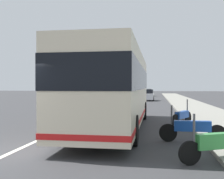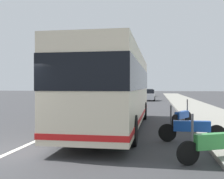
% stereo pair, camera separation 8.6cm
% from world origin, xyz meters
% --- Properties ---
extents(ground_plane, '(220.00, 220.00, 0.00)m').
position_xyz_m(ground_plane, '(0.00, 0.00, 0.00)').
color(ground_plane, '#38383A').
extents(sidewalk_curb, '(110.00, 3.60, 0.14)m').
position_xyz_m(sidewalk_curb, '(10.00, -7.48, 0.07)').
color(sidewalk_curb, gray).
rests_on(sidewalk_curb, ground).
extents(lane_divider_line, '(110.00, 0.16, 0.01)m').
position_xyz_m(lane_divider_line, '(10.00, 0.00, 0.00)').
color(lane_divider_line, silver).
rests_on(lane_divider_line, ground).
extents(coach_bus, '(11.25, 2.59, 3.35)m').
position_xyz_m(coach_bus, '(5.16, -2.27, 1.89)').
color(coach_bus, beige).
rests_on(coach_bus, ground).
extents(motorcycle_far_end, '(1.01, 1.95, 1.25)m').
position_xyz_m(motorcycle_far_end, '(-0.01, -5.61, 0.47)').
color(motorcycle_far_end, black).
rests_on(motorcycle_far_end, ground).
extents(motorcycle_by_tree, '(0.25, 2.25, 1.26)m').
position_xyz_m(motorcycle_by_tree, '(2.48, -5.34, 0.47)').
color(motorcycle_by_tree, black).
rests_on(motorcycle_by_tree, ground).
extents(motorcycle_mid_row, '(1.99, 1.09, 1.28)m').
position_xyz_m(motorcycle_mid_row, '(5.97, -5.33, 0.48)').
color(motorcycle_mid_row, black).
rests_on(motorcycle_mid_row, ground).
extents(car_ahead_same_lane, '(4.09, 1.90, 1.51)m').
position_xyz_m(car_ahead_same_lane, '(30.03, -2.93, 0.73)').
color(car_ahead_same_lane, silver).
rests_on(car_ahead_same_lane, ground).
extents(car_oncoming, '(4.51, 2.12, 1.52)m').
position_xyz_m(car_oncoming, '(38.41, 2.91, 0.71)').
color(car_oncoming, gold).
rests_on(car_oncoming, ground).
extents(car_behind_bus, '(4.59, 1.95, 1.43)m').
position_xyz_m(car_behind_bus, '(48.28, -2.43, 0.69)').
color(car_behind_bus, '#2D7238').
rests_on(car_behind_bus, ground).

